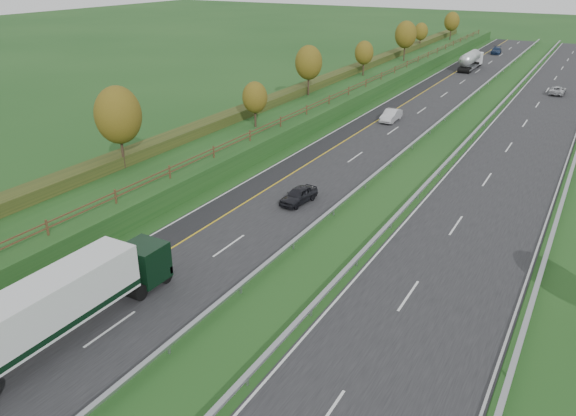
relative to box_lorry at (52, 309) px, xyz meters
name	(u,v)px	position (x,y,z in m)	size (l,w,h in m)	color
ground	(437,147)	(8.27, 46.39, -2.33)	(400.00, 400.00, 0.00)	#1A4217
near_carriageway	(386,128)	(0.27, 51.39, -2.31)	(10.50, 200.00, 0.04)	black
far_carriageway	(522,147)	(16.77, 51.39, -2.31)	(10.50, 200.00, 0.04)	black
hard_shoulder	(359,124)	(-3.48, 51.39, -2.31)	(3.00, 200.00, 0.04)	black
lane_markings	(435,134)	(6.67, 51.27, -2.28)	(26.75, 200.00, 0.01)	silver
embankment_left	(298,108)	(-12.73, 51.39, -1.33)	(12.00, 200.00, 2.00)	#1A4217
hedge_left	(285,95)	(-14.73, 51.39, 0.22)	(2.20, 180.00, 1.10)	#263315
fence_left	(326,100)	(-8.23, 50.98, 0.40)	(0.12, 189.06, 1.20)	#422B19
median_barrier_near	(430,129)	(5.97, 51.39, -1.72)	(0.32, 200.00, 0.71)	#95989D
median_barrier_far	(472,135)	(11.07, 51.39, -1.72)	(0.32, 200.00, 0.71)	#95989D
trees_left	(288,73)	(-12.37, 48.02, 4.04)	(6.64, 164.30, 7.66)	#2D2116
box_lorry	(52,309)	(0.00, 0.00, 0.00)	(2.58, 16.28, 4.06)	black
road_tanker	(471,60)	(-0.37, 100.08, -0.47)	(2.40, 11.22, 3.46)	silver
car_dark_near	(299,195)	(2.15, 24.21, -1.57)	(1.69, 4.21, 1.44)	black
car_silver_mid	(391,115)	(-0.33, 54.65, -1.51)	(1.66, 4.77, 1.57)	silver
car_small_far	(496,50)	(0.17, 123.53, -1.55)	(2.06, 5.08, 1.47)	#162746
car_oncoming	(558,90)	(17.26, 83.59, -1.64)	(2.17, 4.70, 1.31)	#B3B3B8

